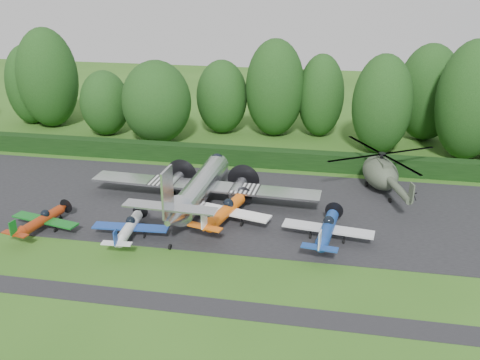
% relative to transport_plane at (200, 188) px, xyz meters
% --- Properties ---
extents(ground, '(160.00, 160.00, 0.00)m').
position_rel_transport_plane_xyz_m(ground, '(-1.01, -9.18, -1.99)').
color(ground, '#2B5618').
rests_on(ground, ground).
extents(apron, '(70.00, 18.00, 0.01)m').
position_rel_transport_plane_xyz_m(apron, '(-1.01, 0.82, -1.99)').
color(apron, black).
rests_on(apron, ground).
extents(taxiway_verge, '(70.00, 2.00, 0.00)m').
position_rel_transport_plane_xyz_m(taxiway_verge, '(-1.01, -15.18, -1.99)').
color(taxiway_verge, black).
rests_on(taxiway_verge, ground).
extents(hedgerow, '(90.00, 1.60, 2.00)m').
position_rel_transport_plane_xyz_m(hedgerow, '(-1.01, 11.82, -1.99)').
color(hedgerow, black).
rests_on(hedgerow, ground).
extents(transport_plane, '(22.26, 17.07, 7.13)m').
position_rel_transport_plane_xyz_m(transport_plane, '(0.00, 0.00, 0.00)').
color(transport_plane, silver).
rests_on(transport_plane, ground).
extents(light_plane_red, '(6.30, 6.63, 2.42)m').
position_rel_transport_plane_xyz_m(light_plane_red, '(-12.13, -7.15, -0.98)').
color(light_plane_red, maroon).
rests_on(light_plane_red, ground).
extents(light_plane_white, '(6.40, 6.73, 2.46)m').
position_rel_transport_plane_xyz_m(light_plane_white, '(-4.25, -7.10, -0.97)').
color(light_plane_white, silver).
rests_on(light_plane_white, ground).
extents(light_plane_orange, '(7.84, 8.25, 3.01)m').
position_rel_transport_plane_xyz_m(light_plane_orange, '(3.08, -3.11, -0.73)').
color(light_plane_orange, '#E75E0D').
rests_on(light_plane_orange, ground).
extents(light_plane_blue, '(7.51, 7.90, 2.89)m').
position_rel_transport_plane_xyz_m(light_plane_blue, '(11.95, -4.79, -0.79)').
color(light_plane_blue, navy).
rests_on(light_plane_blue, ground).
extents(helicopter, '(12.17, 14.25, 3.92)m').
position_rel_transport_plane_xyz_m(helicopter, '(16.82, 7.24, 0.12)').
color(helicopter, '#3D4737').
rests_on(helicopter, ground).
extents(tree_0, '(6.12, 6.12, 11.05)m').
position_rel_transport_plane_xyz_m(tree_0, '(-30.31, 22.96, 3.52)').
color(tree_0, black).
rests_on(tree_0, ground).
extents(tree_2, '(6.73, 6.73, 9.73)m').
position_rel_transport_plane_xyz_m(tree_2, '(-2.91, 23.56, 2.86)').
color(tree_2, black).
rests_on(tree_2, ground).
extents(tree_4, '(5.94, 5.94, 10.76)m').
position_rel_transport_plane_xyz_m(tree_4, '(9.99, 24.45, 3.37)').
color(tree_4, black).
rests_on(tree_4, ground).
extents(tree_5, '(6.37, 6.37, 8.52)m').
position_rel_transport_plane_xyz_m(tree_5, '(-17.84, 19.91, 2.26)').
color(tree_5, black).
rests_on(tree_5, ground).
extents(tree_6, '(7.62, 7.62, 12.60)m').
position_rel_transport_plane_xyz_m(tree_6, '(4.08, 23.71, 4.30)').
color(tree_6, black).
rests_on(tree_6, ground).
extents(tree_7, '(6.99, 6.99, 11.85)m').
position_rel_transport_plane_xyz_m(tree_7, '(17.31, 18.95, 3.92)').
color(tree_7, black).
rests_on(tree_7, ground).
extents(tree_8, '(8.63, 8.63, 10.40)m').
position_rel_transport_plane_xyz_m(tree_8, '(-10.05, 18.03, 3.20)').
color(tree_8, black).
rests_on(tree_8, ground).
extents(tree_9, '(8.10, 8.10, 13.50)m').
position_rel_transport_plane_xyz_m(tree_9, '(-26.86, 22.24, 4.75)').
color(tree_9, black).
rests_on(tree_9, ground).
extents(tree_10, '(7.83, 7.83, 12.28)m').
position_rel_transport_plane_xyz_m(tree_10, '(23.34, 25.28, 4.14)').
color(tree_10, black).
rests_on(tree_10, ground).
extents(tree_12, '(7.76, 7.76, 13.79)m').
position_rel_transport_plane_xyz_m(tree_12, '(26.97, 18.62, 4.89)').
color(tree_12, black).
rests_on(tree_12, ground).
extents(tree_13, '(6.00, 6.00, 9.73)m').
position_rel_transport_plane_xyz_m(tree_13, '(-28.98, 25.61, 2.86)').
color(tree_13, black).
rests_on(tree_13, ground).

